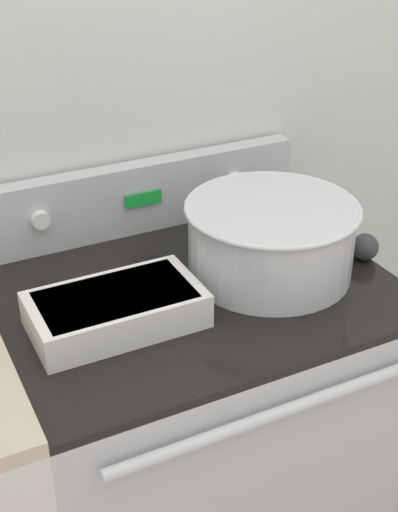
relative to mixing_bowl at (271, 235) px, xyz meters
The scene contains 6 objects.
kitchen_wall 0.48m from the mixing_bowl, 114.39° to the left, with size 8.00×0.05×2.50m.
stove_range 0.58m from the mixing_bowl, behind, with size 0.81×0.67×0.92m.
control_panel 0.36m from the mixing_bowl, 118.34° to the left, with size 0.81×0.07×0.17m.
mixing_bowl is the anchor object (origin of this frame).
casserole_dish 0.37m from the mixing_bowl, behind, with size 0.33×0.18×0.07m.
ladle 0.23m from the mixing_bowl, ahead, with size 0.06×0.26×0.06m.
Camera 1 is at (-0.56, -0.82, 1.71)m, focal length 50.00 mm.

